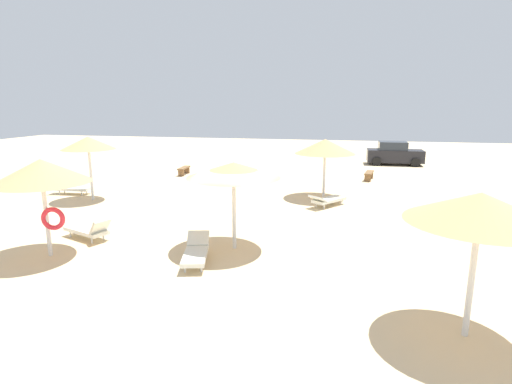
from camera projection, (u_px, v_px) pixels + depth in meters
ground_plane at (236, 249)px, 12.64m from camera, size 80.00×80.00×0.00m
parasol_0 at (234, 170)px, 12.21m from camera, size 2.87×2.87×2.74m
parasol_1 at (41, 172)px, 11.59m from camera, size 2.72×2.72×2.92m
parasol_2 at (325, 147)px, 19.11m from camera, size 2.86×2.86×2.84m
parasol_3 at (88, 143)px, 18.58m from camera, size 2.43×2.43×2.99m
parasol_4 at (480, 208)px, 7.40m from camera, size 2.69×2.69×2.89m
lounger_0 at (196, 252)px, 11.57m from camera, size 1.09×2.00×0.67m
lounger_1 at (89, 230)px, 13.54m from camera, size 1.95×1.26×0.81m
lounger_2 at (327, 200)px, 17.87m from camera, size 1.65×1.92×0.61m
lounger_3 at (70, 188)px, 20.30m from camera, size 1.93×0.79×0.72m
bench_0 at (184, 169)px, 25.86m from camera, size 0.49×1.52×0.49m
bench_1 at (369, 174)px, 24.08m from camera, size 0.65×1.55×0.49m
parked_car at (394, 154)px, 30.07m from camera, size 4.01×2.00×1.72m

